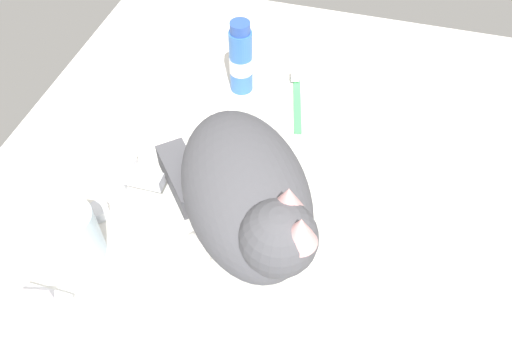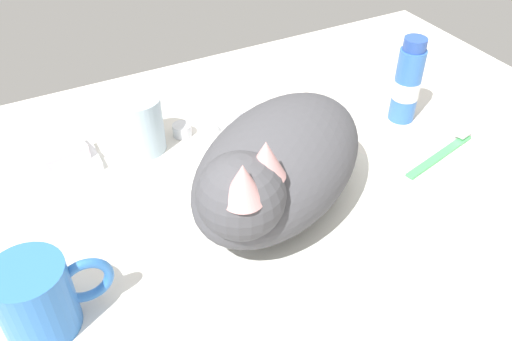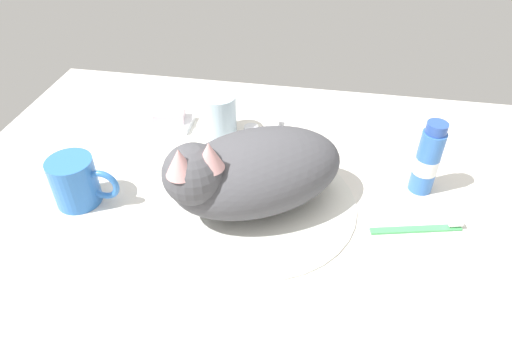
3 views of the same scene
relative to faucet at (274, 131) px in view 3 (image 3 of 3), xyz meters
The scene contains 10 objects.
ground_plane 19.15cm from the faucet, 90.00° to the right, with size 110.00×82.50×3.00cm, color silver.
sink_basin 18.88cm from the faucet, 90.00° to the right, with size 32.25×32.25×0.67cm, color silver.
faucet is the anchor object (origin of this frame).
cat 20.16cm from the faucet, 93.68° to the right, with size 32.02×29.51×15.54cm.
coffee_mug 37.15cm from the faucet, 141.41° to the right, with size 11.33×7.32×8.25cm.
rinse_cup 11.20cm from the faucet, behind, with size 6.47×6.47×8.25cm.
soap_dish 22.04cm from the faucet, behind, with size 9.00×6.40×1.20cm, color white.
soap_bar 21.98cm from the faucet, behind, with size 6.13×4.11×2.18cm, color silver.
toothpaste_bottle 28.84cm from the faucet, 20.91° to the right, with size 3.97×3.97×13.26cm.
toothbrush 33.06cm from the faucet, 37.99° to the right, with size 14.16×4.61×1.60cm.
Camera 3 is at (9.32, -54.66, 51.08)cm, focal length 31.92 mm.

